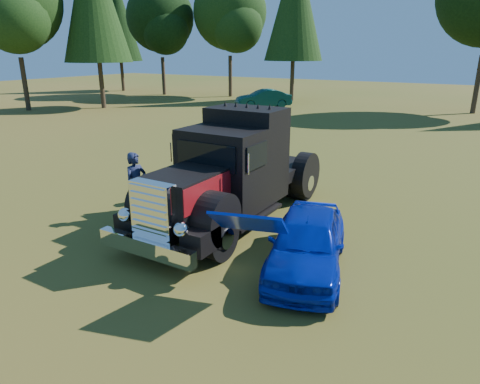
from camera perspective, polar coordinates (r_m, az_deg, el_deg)
name	(u,v)px	position (r m, az deg, el deg)	size (l,w,h in m)	color
ground	(172,264)	(9.70, -9.12, -9.42)	(120.00, 120.00, 0.00)	#3B4F17
treeline	(386,1)	(34.86, 18.91, 22.94)	(72.10, 24.04, 13.84)	#2D2116
diamond_t_truck	(230,176)	(11.47, -1.35, 2.15)	(3.37, 7.16, 3.00)	black
hotrod_coupe	(307,242)	(9.18, 8.88, -6.59)	(2.51, 4.27, 1.89)	#0708A7
spectator_near	(137,185)	(12.17, -13.63, 0.87)	(0.68, 0.45, 1.86)	#1F294A
spectator_far	(190,170)	(13.48, -6.69, 2.99)	(0.91, 0.71, 1.87)	#1E2747
distant_teal_car	(263,99)	(35.50, 3.13, 12.32)	(1.55, 4.44, 1.46)	#093A3A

